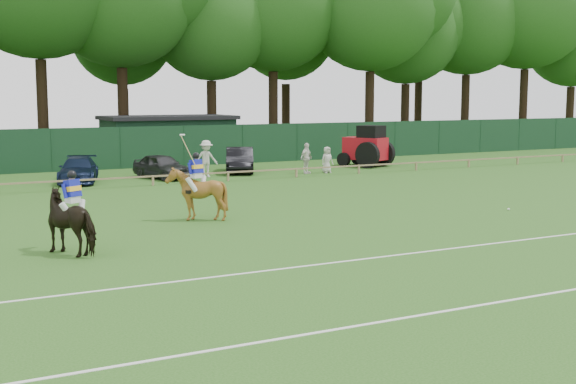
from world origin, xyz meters
TOP-DOWN VIEW (x-y plane):
  - ground at (0.00, 0.00)m, footprint 160.00×160.00m
  - horse_dark at (-6.04, 3.52)m, footprint 1.91×2.34m
  - horse_chestnut at (-0.92, 7.21)m, footprint 2.01×2.13m
  - sedan_navy at (-1.91, 20.98)m, footprint 3.05×4.71m
  - hatch_grey at (2.40, 20.73)m, footprint 2.50×4.11m
  - estate_black at (7.36, 21.74)m, footprint 3.15×4.57m
  - spectator_left at (4.75, 20.31)m, footprint 1.30×0.78m
  - spectator_mid at (10.38, 19.37)m, footprint 1.09×0.82m
  - spectator_right at (11.61, 19.16)m, footprint 0.75×0.51m
  - rider_dark at (-6.03, 3.51)m, footprint 0.87×0.62m
  - rider_chestnut at (-0.92, 7.19)m, footprint 0.98×0.54m
  - polo_ball at (10.52, 3.75)m, footprint 0.09×0.09m
  - pitch_lines at (0.00, -3.50)m, footprint 60.00×5.10m
  - pitch_rail at (0.00, 18.00)m, footprint 62.10×0.10m
  - perimeter_fence at (0.00, 27.00)m, footprint 92.08×0.08m
  - utility_shed at (6.00, 30.00)m, footprint 8.40×4.40m
  - tree_row at (2.00, 35.00)m, footprint 96.00×12.00m
  - tractor at (15.82, 21.35)m, footprint 3.04×3.55m

SIDE VIEW (x-z plane):
  - ground at x=0.00m, z-range 0.00..0.00m
  - tree_row at x=2.00m, z-range -10.50..10.50m
  - pitch_lines at x=0.00m, z-range 0.00..0.01m
  - polo_ball at x=10.52m, z-range 0.00..0.09m
  - pitch_rail at x=0.00m, z-range 0.20..0.70m
  - sedan_navy at x=-1.91m, z-range 0.00..1.27m
  - hatch_grey at x=2.40m, z-range 0.00..1.31m
  - estate_black at x=7.36m, z-range 0.00..1.43m
  - spectator_right at x=11.61m, z-range 0.00..1.49m
  - spectator_mid at x=10.38m, z-range 0.00..1.73m
  - horse_dark at x=-6.04m, z-range 0.00..1.81m
  - horse_chestnut at x=-0.92m, z-range 0.00..1.90m
  - spectator_left at x=4.75m, z-range 0.00..1.98m
  - tractor at x=15.82m, z-range -0.07..2.46m
  - perimeter_fence at x=0.00m, z-range 0.00..2.50m
  - utility_shed at x=6.00m, z-range 0.02..3.06m
  - rider_dark at x=-6.03m, z-range 0.98..2.39m
  - rider_chestnut at x=-0.92m, z-range 0.75..2.80m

